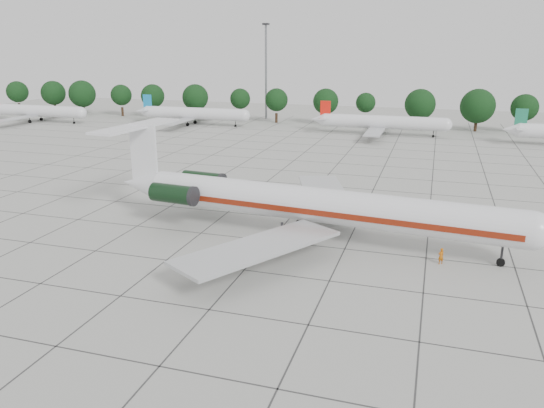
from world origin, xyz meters
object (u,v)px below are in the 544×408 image
object	(u,v)px
main_airliner	(298,202)
bg_airliner_b	(194,114)
floodlight_mast	(266,66)
bg_airliner_a	(37,111)
bg_airliner_c	(382,122)
ground_crew	(441,256)

from	to	relation	value
main_airliner	bg_airliner_b	distance (m)	86.17
main_airliner	bg_airliner_b	bearing A→B (deg)	128.43
bg_airliner_b	floodlight_mast	xyz separation A→B (m)	(13.95, 17.39, 11.37)
bg_airliner_a	floodlight_mast	world-z (taller)	floodlight_mast
bg_airliner_b	bg_airliner_c	xyz separation A→B (m)	(47.98, -1.81, 0.00)
bg_airliner_a	bg_airliner_b	bearing A→B (deg)	9.90
bg_airliner_a	bg_airliner_b	xyz separation A→B (m)	(42.42, 7.40, 0.00)
main_airliner	bg_airliner_c	xyz separation A→B (m)	(1.51, 70.76, -1.00)
main_airliner	bg_airliner_b	xyz separation A→B (m)	(-46.46, 72.56, -1.00)
ground_crew	bg_airliner_c	world-z (taller)	bg_airliner_c
bg_airliner_b	ground_crew	bearing A→B (deg)	-51.02
main_airliner	floodlight_mast	distance (m)	96.21
main_airliner	bg_airliner_b	size ratio (longest dim) A/B	1.67
ground_crew	floodlight_mast	distance (m)	105.31
bg_airliner_b	floodlight_mast	distance (m)	25.03
bg_airliner_a	bg_airliner_c	size ratio (longest dim) A/B	1.00
ground_crew	bg_airliner_a	world-z (taller)	bg_airliner_a
ground_crew	bg_airliner_c	distance (m)	75.13
main_airliner	bg_airliner_a	xyz separation A→B (m)	(-88.88, 65.16, -1.00)
ground_crew	main_airliner	bearing A→B (deg)	-47.77
floodlight_mast	bg_airliner_c	bearing A→B (deg)	-29.43
main_airliner	bg_airliner_c	distance (m)	70.78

